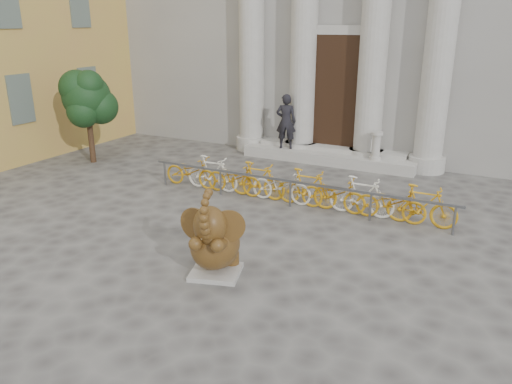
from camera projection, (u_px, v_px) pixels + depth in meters
The scene contains 7 objects.
ground at pixel (161, 280), 9.38m from camera, with size 80.00×80.00×0.00m, color #474442.
entrance_steps at pixel (328, 157), 17.23m from camera, with size 6.00×1.20×0.36m, color #A8A59E.
elephant_statue at pixel (215, 243), 9.37m from camera, with size 1.22×1.46×1.84m.
bike_rack at pixel (294, 186), 13.17m from camera, with size 8.47×0.53×1.00m.
tree at pixel (87, 99), 16.53m from camera, with size 1.81×1.65×3.14m.
pedestrian at pixel (286, 121), 17.35m from camera, with size 0.70×0.46×1.91m, color black.
balustrade_post at pixel (376, 147), 16.05m from camera, with size 0.37×0.37×0.92m.
Camera 1 is at (5.40, -6.60, 4.62)m, focal length 35.00 mm.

